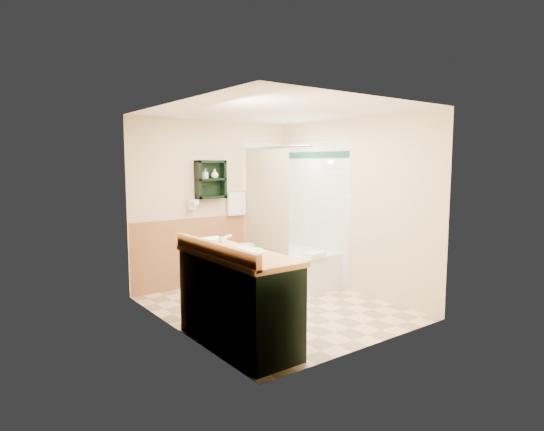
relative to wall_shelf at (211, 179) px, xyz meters
The scene contains 25 objects.
floor 2.09m from the wall_shelf, 85.93° to the right, with size 3.00×3.00×0.00m, color beige.
back_wall 0.38m from the wall_shelf, 48.99° to the left, with size 2.60×0.04×2.40m, color beige.
left_wall 1.89m from the wall_shelf, 130.97° to the right, with size 0.04×3.00×2.40m, color beige.
right_wall 2.03m from the wall_shelf, 44.70° to the right, with size 0.04×3.00×2.40m, color beige.
ceiling 1.66m from the wall_shelf, 85.93° to the right, with size 2.60×3.00×0.04m, color white.
wainscot_left 2.12m from the wall_shelf, 130.14° to the right, with size 2.98×2.98×1.00m, color #C98051, non-canonical shape.
wainscot_back 1.06m from the wall_shelf, 38.66° to the left, with size 2.58×2.58×1.00m, color #C98051, non-canonical shape.
mirror_frame 2.28m from the wall_shelf, 120.90° to the right, with size 1.30×1.30×1.00m, color #975F31, non-canonical shape.
mirror_glass 2.28m from the wall_shelf, 120.79° to the right, with size 1.20×1.20×0.90m, color white, non-canonical shape.
tile_right 1.61m from the wall_shelf, 25.39° to the right, with size 1.50×1.50×2.10m, color white, non-canonical shape.
tile_back 1.23m from the wall_shelf, ahead, with size 0.95×0.95×2.10m, color white, non-canonical shape.
tile_accent 1.56m from the wall_shelf, 25.55° to the right, with size 1.50×1.50×0.10m, color #164D34, non-canonical shape.
wall_shelf is the anchor object (origin of this frame).
hair_dryer 0.46m from the wall_shelf, behind, with size 0.10×0.24×0.18m, color white, non-canonical shape.
towel_bar 0.49m from the wall_shelf, ahead, with size 0.40×0.06×0.40m, color white, non-canonical shape.
curtain_rod 1.01m from the wall_shelf, 46.11° to the right, with size 0.03×0.03×1.60m, color silver.
shower_curtain 0.89m from the wall_shelf, 37.30° to the right, with size 1.05×1.05×1.70m, color #C4B194, non-canonical shape.
vanity 2.53m from the wall_shelf, 113.04° to the right, with size 0.59×1.46×0.93m, color black.
bathtub 1.74m from the wall_shelf, 27.86° to the right, with size 0.76×1.50×0.50m, color white.
toilet 1.27m from the wall_shelf, 71.91° to the right, with size 0.38×0.69×0.67m, color white.
counter_towel 1.74m from the wall_shelf, 119.18° to the right, with size 0.26×0.20×0.04m, color white.
vanity_book 1.92m from the wall_shelf, 124.79° to the right, with size 0.19×0.02×0.25m, color black.
tub_towel 1.82m from the wall_shelf, 53.59° to the right, with size 0.26×0.22×0.07m, color white.
soap_bottle_a 0.10m from the wall_shelf, behind, with size 0.06×0.14×0.06m, color white.
soap_bottle_b 0.09m from the wall_shelf, ahead, with size 0.10×0.13×0.10m, color white.
Camera 1 is at (-3.31, -4.35, 1.78)m, focal length 30.00 mm.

